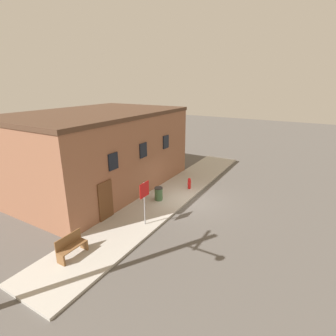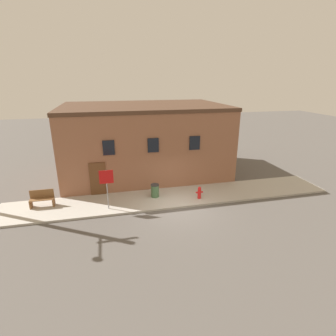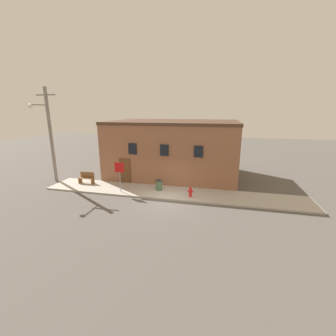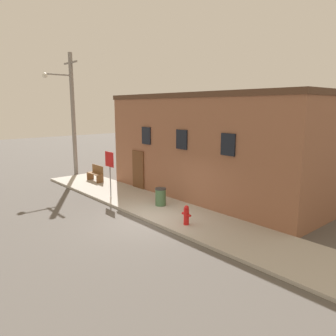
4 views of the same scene
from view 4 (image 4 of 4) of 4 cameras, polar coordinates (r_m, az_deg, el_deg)
ground_plane at (r=13.45m, az=-3.86°, el=-9.30°), size 80.00×80.00×0.00m
sidewalk at (r=14.28m, az=0.71°, el=-7.83°), size 19.96×2.83×0.12m
brick_building at (r=18.07m, az=11.24°, el=4.17°), size 11.73×7.67×5.22m
fire_hydrant at (r=12.67m, az=3.21°, el=-8.17°), size 0.44×0.21×0.76m
stop_sign at (r=16.48m, az=-10.13°, el=0.51°), size 0.75×0.06×2.28m
bench at (r=20.39m, az=-12.46°, el=-0.97°), size 1.28×0.44×0.96m
trash_bin at (r=15.03m, az=-1.30°, el=-5.01°), size 0.51×0.51×0.81m
utility_pole at (r=22.93m, az=-16.47°, el=9.49°), size 1.80×2.01×8.03m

